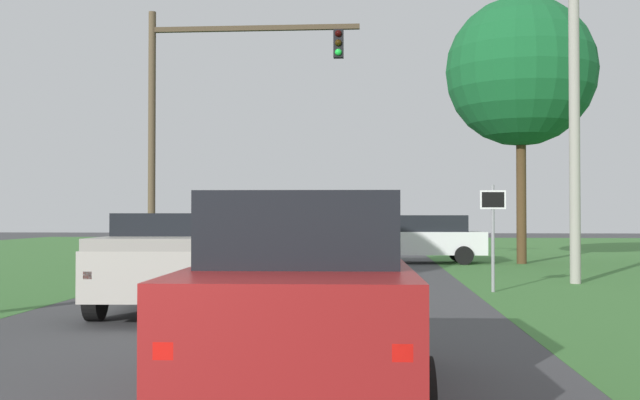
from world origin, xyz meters
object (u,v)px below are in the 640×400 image
object	(u,v)px
oak_tree_right	(521,72)
utility_pole_right	(574,110)
red_suv_near	(305,293)
traffic_light	(202,102)
crossing_suv_far	(424,238)
pickup_truck_lead	(174,260)
keep_moving_sign	(493,223)

from	to	relation	value
oak_tree_right	utility_pole_right	size ratio (longest dim) A/B	1.08
red_suv_near	traffic_light	size ratio (longest dim) A/B	0.57
traffic_light	crossing_suv_far	bearing A→B (deg)	31.29
red_suv_near	crossing_suv_far	xyz separation A→B (m)	(2.57, 21.37, -0.11)
crossing_suv_far	red_suv_near	bearing A→B (deg)	-96.86
pickup_truck_lead	utility_pole_right	bearing A→B (deg)	34.18
oak_tree_right	crossing_suv_far	bearing A→B (deg)	176.62
pickup_truck_lead	utility_pole_right	xyz separation A→B (m)	(9.12, 6.19, 3.65)
oak_tree_right	utility_pole_right	xyz separation A→B (m)	(-0.17, -8.14, -2.53)
utility_pole_right	keep_moving_sign	bearing A→B (deg)	-136.52
oak_tree_right	utility_pole_right	distance (m)	8.53
red_suv_near	crossing_suv_far	bearing A→B (deg)	83.14
red_suv_near	oak_tree_right	xyz separation A→B (m)	(6.15, 21.15, 6.08)
pickup_truck_lead	oak_tree_right	bearing A→B (deg)	57.07
red_suv_near	utility_pole_right	bearing A→B (deg)	65.31
pickup_truck_lead	traffic_light	size ratio (longest dim) A/B	0.64
traffic_light	utility_pole_right	xyz separation A→B (m)	(10.88, -3.81, -0.89)
red_suv_near	traffic_light	world-z (taller)	traffic_light
traffic_light	red_suv_near	bearing A→B (deg)	-73.76
pickup_truck_lead	oak_tree_right	world-z (taller)	oak_tree_right
red_suv_near	crossing_suv_far	size ratio (longest dim) A/B	1.04
red_suv_near	traffic_light	bearing A→B (deg)	106.24
red_suv_near	utility_pole_right	distance (m)	14.76
oak_tree_right	pickup_truck_lead	bearing A→B (deg)	-122.93
traffic_light	keep_moving_sign	bearing A→B (deg)	-36.50
oak_tree_right	crossing_suv_far	world-z (taller)	oak_tree_right
oak_tree_right	traffic_light	bearing A→B (deg)	-158.60
pickup_truck_lead	keep_moving_sign	bearing A→B (deg)	29.97
keep_moving_sign	crossing_suv_far	world-z (taller)	keep_moving_sign
pickup_truck_lead	traffic_light	world-z (taller)	traffic_light
pickup_truck_lead	red_suv_near	bearing A→B (deg)	-65.32
crossing_suv_far	utility_pole_right	xyz separation A→B (m)	(3.41, -8.35, 3.66)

